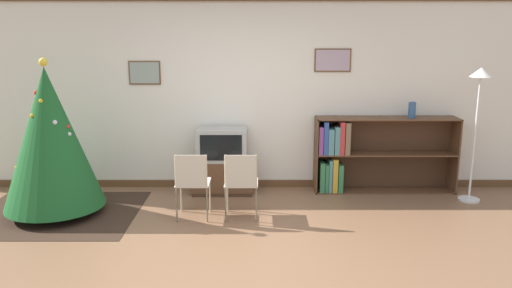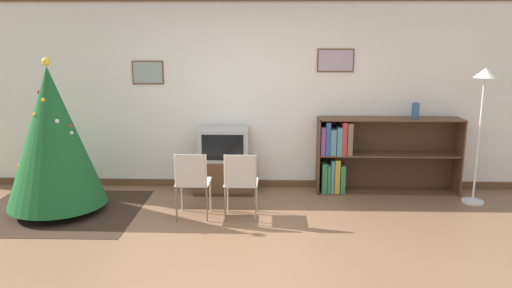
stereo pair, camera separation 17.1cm
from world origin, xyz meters
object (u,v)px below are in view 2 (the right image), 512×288
object	(u,v)px
tv_console	(225,176)
vase	(415,110)
bookshelf	(362,154)
television	(224,144)
folding_chair_left	(192,181)
folding_chair_right	(241,181)
christmas_tree	(53,137)
standing_lamp	(483,101)

from	to	relation	value
tv_console	vase	size ratio (longest dim) A/B	3.85
bookshelf	vase	world-z (taller)	vase
television	folding_chair_left	xyz separation A→B (m)	(-0.29, -1.03, -0.22)
folding_chair_right	folding_chair_left	bearing A→B (deg)	180.00
folding_chair_right	tv_console	bearing A→B (deg)	105.63
christmas_tree	folding_chair_left	bearing A→B (deg)	-6.18
television	bookshelf	size ratio (longest dim) A/B	0.35
vase	standing_lamp	world-z (taller)	standing_lamp
television	vase	xyz separation A→B (m)	(2.60, 0.05, 0.47)
tv_console	folding_chair_left	world-z (taller)	folding_chair_left
tv_console	standing_lamp	xyz separation A→B (m)	(3.31, -0.35, 1.12)
christmas_tree	vase	size ratio (longest dim) A/B	8.62
christmas_tree	television	bearing A→B (deg)	22.92
television	folding_chair_left	bearing A→B (deg)	-105.67
television	standing_lamp	xyz separation A→B (m)	(3.31, -0.35, 0.66)
folding_chair_left	bookshelf	size ratio (longest dim) A/B	0.42
christmas_tree	bookshelf	distance (m)	4.04
tv_console	folding_chair_left	distance (m)	1.10
tv_console	folding_chair_left	bearing A→B (deg)	-105.63
folding_chair_right	television	bearing A→B (deg)	105.67
television	christmas_tree	bearing A→B (deg)	-157.08
tv_console	standing_lamp	bearing A→B (deg)	-6.07
folding_chair_left	vase	distance (m)	3.16
bookshelf	vase	size ratio (longest dim) A/B	8.86
folding_chair_left	standing_lamp	distance (m)	3.77
standing_lamp	christmas_tree	bearing A→B (deg)	-174.66
vase	standing_lamp	bearing A→B (deg)	-28.91
tv_console	television	distance (m)	0.46
folding_chair_right	standing_lamp	bearing A→B (deg)	12.71
folding_chair_left	tv_console	bearing A→B (deg)	74.37
tv_console	television	bearing A→B (deg)	-90.00
standing_lamp	folding_chair_left	bearing A→B (deg)	-169.28
christmas_tree	standing_lamp	distance (m)	5.35
television	vase	bearing A→B (deg)	1.02
television	bookshelf	world-z (taller)	bookshelf
bookshelf	television	bearing A→B (deg)	-177.71
christmas_tree	vase	bearing A→B (deg)	10.99
tv_console	folding_chair_left	size ratio (longest dim) A/B	1.04
tv_console	vase	world-z (taller)	vase
folding_chair_left	folding_chair_right	world-z (taller)	same
folding_chair_right	bookshelf	distance (m)	1.96
christmas_tree	folding_chair_left	distance (m)	1.79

